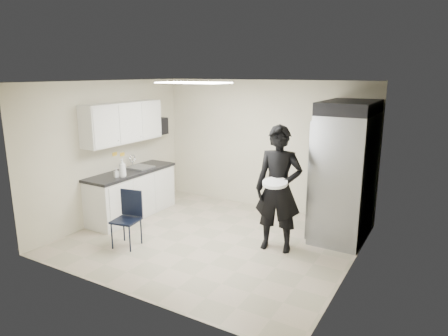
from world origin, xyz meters
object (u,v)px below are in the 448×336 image
Objects in this scene: lower_counter at (132,195)px; commercial_fridge at (345,176)px; folding_chair at (126,221)px; man_tuxedo at (278,189)px.

commercial_fridge is at bearing 15.88° from lower_counter.
folding_chair is 0.44× the size of man_tuxedo.
lower_counter is 0.90× the size of commercial_fridge.
lower_counter is 2.17× the size of folding_chair.
folding_chair is 2.47m from man_tuxedo.
folding_chair is at bearing -50.96° from lower_counter.
commercial_fridge is 3.67m from folding_chair.
commercial_fridge is (3.78, 1.07, 0.62)m from lower_counter.
commercial_fridge is at bearing 44.93° from man_tuxedo.
folding_chair reaches higher than lower_counter.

